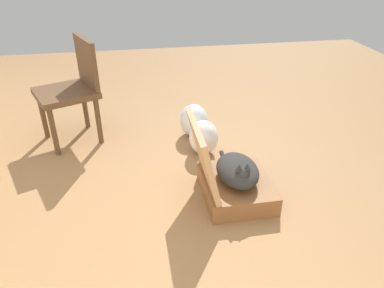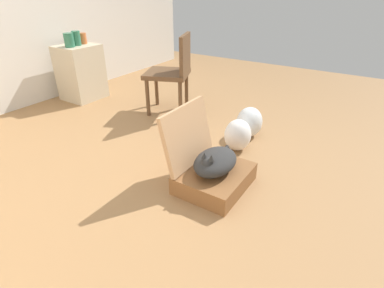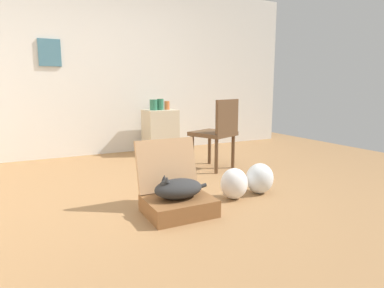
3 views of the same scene
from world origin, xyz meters
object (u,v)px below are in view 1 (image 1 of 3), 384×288
suitcase_base (236,188)px  plastic_bag_clear (194,121)px  plastic_bag_white (204,137)px  cat (238,170)px  chair (73,87)px

suitcase_base → plastic_bag_clear: 0.95m
suitcase_base → plastic_bag_white: (0.62, 0.11, 0.08)m
suitcase_base → cat: bearing=175.1°
suitcase_base → plastic_bag_clear: plastic_bag_clear is taller
plastic_bag_clear → chair: (0.13, 1.02, 0.34)m
suitcase_base → cat: size_ratio=1.11×
plastic_bag_white → chair: 1.19m
chair → plastic_bag_white: bearing=43.9°
cat → plastic_bag_clear: size_ratio=1.63×
plastic_bag_white → plastic_bag_clear: size_ratio=0.98×
suitcase_base → chair: bearing=47.0°
chair → cat: bearing=24.2°
plastic_bag_clear → chair: chair is taller
plastic_bag_white → chair: chair is taller
cat → chair: 1.60m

